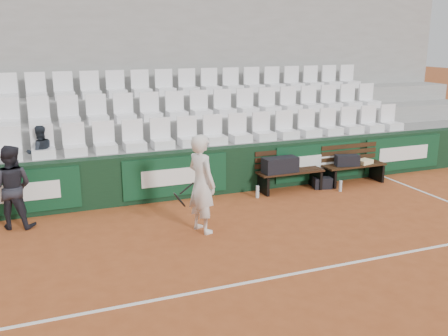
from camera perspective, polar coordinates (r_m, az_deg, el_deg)
ground at (r=7.20m, az=4.80°, el=-12.57°), size 80.00×80.00×0.00m
court_baseline at (r=7.19m, az=4.80°, el=-12.54°), size 18.00×0.06×0.01m
back_barrier at (r=10.52m, az=-4.35°, el=-0.69°), size 18.00×0.34×1.00m
grandstand_tier_front at (r=11.09m, az=-5.65°, el=0.09°), size 18.00×0.95×1.00m
grandstand_tier_mid at (r=11.93m, az=-6.92°, el=2.21°), size 18.00×0.95×1.45m
grandstand_tier_back at (r=12.79m, az=-8.03°, el=4.05°), size 18.00×0.95×1.90m
grandstand_rear_wall at (r=13.23m, az=-8.87°, el=9.84°), size 18.00×0.30×4.40m
seat_row_front at (r=10.75m, az=-5.51°, el=4.07°), size 11.90×0.44×0.63m
seat_row_mid at (r=11.58m, az=-6.86°, el=7.06°), size 11.90×0.44×0.63m
seat_row_back at (r=12.45m, az=-8.05°, el=9.64°), size 11.90×0.44×0.63m
bench_left at (r=11.10m, az=7.55°, el=-1.42°), size 1.50×0.56×0.45m
bench_right at (r=11.94m, az=14.59°, el=-0.63°), size 1.50×0.56×0.45m
sports_bag_left at (r=10.84m, az=6.44°, el=0.35°), size 0.78×0.36×0.33m
sports_bag_right at (r=11.69m, az=13.89°, el=0.85°), size 0.58×0.37×0.25m
towel at (r=11.99m, az=15.75°, el=0.70°), size 0.41×0.34×0.10m
sports_bag_ground at (r=11.40m, az=11.19°, el=-1.68°), size 0.45×0.34×0.25m
water_bottle_near at (r=10.55m, az=3.84°, el=-2.73°), size 0.07×0.07×0.26m
water_bottle_far at (r=11.26m, az=13.17°, el=-2.01°), size 0.07×0.07×0.24m
tennis_player at (r=8.55m, az=-2.58°, el=-1.81°), size 0.79×0.73×1.72m
ball_kid at (r=9.50m, az=-23.11°, el=-2.01°), size 0.88×0.78×1.50m
spectator_c at (r=10.37m, az=-20.45°, el=4.08°), size 0.60×0.51×1.08m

